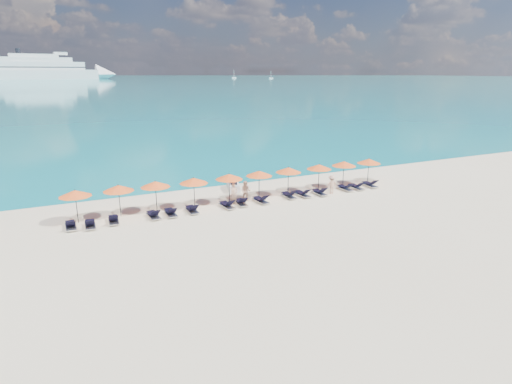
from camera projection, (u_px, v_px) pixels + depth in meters
name	position (u px, v px, depth m)	size (l,w,h in m)	color
ground	(275.00, 220.00, 28.62)	(1400.00, 1400.00, 0.00)	beige
sea	(57.00, 78.00, 602.69)	(1600.00, 1300.00, 0.01)	#1FA9B2
cruise_ship	(54.00, 70.00, 515.47)	(151.25, 43.07, 41.60)	silver
sailboat_near	(234.00, 77.00, 596.99)	(6.21, 2.07, 11.38)	silver
sailboat_far	(271.00, 78.00, 569.49)	(5.59, 1.86, 10.24)	silver
jetski	(233.00, 186.00, 35.88)	(1.55, 2.61, 0.88)	white
beachgoer_a	(234.00, 194.00, 31.70)	(0.60, 0.39, 1.65)	tan
beachgoer_b	(246.00, 191.00, 32.57)	(0.78, 0.45, 1.60)	tan
beachgoer_c	(332.00, 185.00, 34.63)	(0.99, 0.46, 1.54)	tan
umbrella_0	(75.00, 193.00, 27.61)	(2.10, 2.10, 2.28)	black
umbrella_1	(118.00, 188.00, 28.83)	(2.10, 2.10, 2.28)	black
umbrella_2	(155.00, 184.00, 29.84)	(2.10, 2.10, 2.28)	black
umbrella_3	(194.00, 181.00, 30.82)	(2.10, 2.10, 2.28)	black
umbrella_4	(229.00, 177.00, 31.97)	(2.10, 2.10, 2.28)	black
umbrella_5	(259.00, 173.00, 32.98)	(2.10, 2.10, 2.28)	black
umbrella_6	(288.00, 170.00, 34.16)	(2.10, 2.10, 2.28)	black
umbrella_7	(319.00, 167.00, 35.26)	(2.10, 2.10, 2.28)	black
umbrella_8	(344.00, 164.00, 36.45)	(2.10, 2.10, 2.28)	black
umbrella_9	(369.00, 161.00, 37.49)	(2.10, 2.10, 2.28)	black
lounger_0	(71.00, 225.00, 27.03)	(0.66, 1.71, 0.66)	silver
lounger_1	(90.00, 224.00, 27.22)	(0.68, 1.72, 0.66)	silver
lounger_2	(114.00, 220.00, 28.04)	(0.73, 1.74, 0.66)	silver
lounger_3	(153.00, 215.00, 28.99)	(0.73, 1.74, 0.66)	silver
lounger_4	(171.00, 212.00, 29.47)	(0.63, 1.70, 0.66)	silver
lounger_5	(192.00, 209.00, 30.12)	(0.65, 1.71, 0.66)	silver
lounger_6	(227.00, 205.00, 31.13)	(0.76, 1.75, 0.66)	silver
lounger_7	(241.00, 202.00, 31.77)	(0.79, 1.75, 0.66)	silver
lounger_8	(261.00, 200.00, 32.34)	(0.79, 1.76, 0.66)	silver
lounger_9	(289.00, 195.00, 33.59)	(0.66, 1.71, 0.66)	silver
lounger_10	(303.00, 194.00, 33.98)	(0.73, 1.74, 0.66)	silver
lounger_11	(319.00, 192.00, 34.42)	(0.69, 1.72, 0.66)	silver
lounger_12	(345.00, 188.00, 35.74)	(0.71, 1.73, 0.66)	silver
lounger_13	(356.00, 186.00, 36.09)	(0.62, 1.70, 0.66)	silver
lounger_14	(370.00, 184.00, 36.80)	(0.70, 1.73, 0.66)	silver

